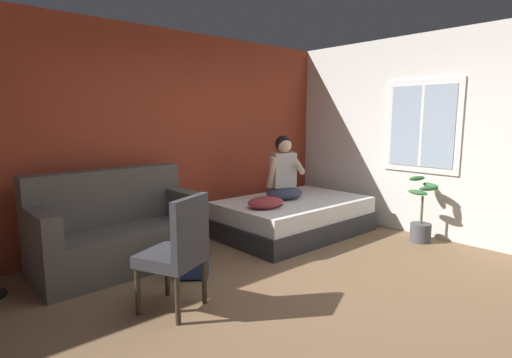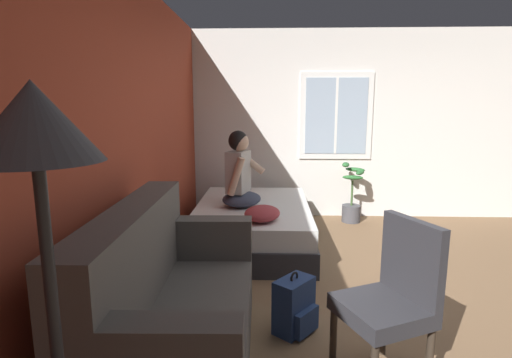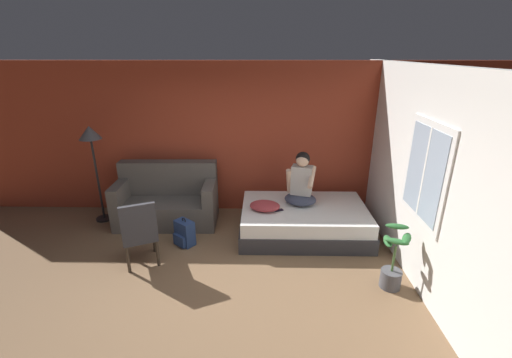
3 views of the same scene
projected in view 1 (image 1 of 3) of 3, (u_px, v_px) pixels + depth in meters
The scene contains 11 objects.
ground_plane at pixel (312, 301), 3.52m from camera, with size 40.00×40.00×0.00m, color brown.
wall_back_accent at pixel (165, 137), 5.20m from camera, with size 10.34×0.16×2.70m, color #993823.
wall_side_with_window at pixel (454, 137), 5.12m from camera, with size 0.19×6.33×2.70m.
bed at pixel (293, 217), 5.55m from camera, with size 2.06×1.35×0.48m.
couch at pixel (117, 231), 4.29m from camera, with size 1.72×0.86×1.04m.
side_chair at pixel (178, 249), 3.26m from camera, with size 0.61×0.61×0.98m.
person_seated at pixel (284, 173), 5.53m from camera, with size 0.62×0.57×0.88m.
backpack at pixel (193, 258), 4.03m from camera, with size 0.35×0.35×0.46m.
throw_pillow at pixel (266, 202), 4.99m from camera, with size 0.48×0.36×0.14m, color #993338.
cell_phone at pixel (279, 205), 5.13m from camera, with size 0.07×0.14×0.01m, color black.
potted_plant at pixel (421, 219), 5.16m from camera, with size 0.39×0.37×0.85m.
Camera 1 is at (-2.57, -2.15, 1.60)m, focal length 28.00 mm.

